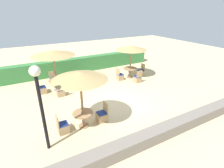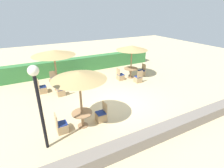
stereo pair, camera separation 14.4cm
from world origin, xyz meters
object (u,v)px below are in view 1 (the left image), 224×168
object	(u,v)px
lamp_post	(39,93)
patio_chair_back_right_east	(141,72)
round_table_back_right	(130,70)
parasol_back_left	(53,53)
parasol_front_left	(80,76)
patio_chair_back_left_south	(61,92)
patio_chair_front_left_west	(63,127)
patio_chair_front_left_east	(102,116)
round_table_back_left	(57,82)
parasol_back_right	(131,48)
patio_chair_back_left_north	(54,81)
patio_chair_back_right_west	(120,77)
round_table_front_left	(83,116)
patio_chair_back_left_west	(42,89)
patio_chair_back_right_south	(138,79)

from	to	relation	value
lamp_post	patio_chair_back_right_east	bearing A→B (deg)	30.24
round_table_back_right	parasol_back_left	distance (m)	5.77
parasol_front_left	patio_chair_back_right_east	bearing A→B (deg)	32.44
round_table_back_right	parasol_back_left	bearing A→B (deg)	175.45
patio_chair_back_left_south	patio_chair_front_left_west	bearing A→B (deg)	-102.38
round_table_back_right	patio_chair_back_left_south	size ratio (longest dim) A/B	1.14
parasol_back_left	patio_chair_front_left_east	distance (m)	5.13
lamp_post	patio_chair_back_left_south	distance (m)	4.89
round_table_back_right	round_table_back_left	world-z (taller)	round_table_back_right
parasol_back_right	parasol_front_left	size ratio (longest dim) A/B	0.94
parasol_back_left	patio_chair_back_left_north	xyz separation A→B (m)	(-0.04, 1.00, -2.20)
parasol_front_left	patio_chair_front_left_west	size ratio (longest dim) A/B	2.83
parasol_back_right	parasol_back_left	bearing A→B (deg)	175.45
patio_chair_back_right_west	patio_chair_front_left_east	size ratio (longest dim) A/B	1.00
lamp_post	patio_chair_front_left_west	distance (m)	2.31
patio_chair_back_right_west	parasol_front_left	size ratio (longest dim) A/B	0.35
patio_chair_back_right_west	parasol_back_left	size ratio (longest dim) A/B	0.35
patio_chair_back_left_north	round_table_front_left	world-z (taller)	patio_chair_back_left_north
patio_chair_back_left_west	patio_chair_front_left_east	xyz separation A→B (m)	(2.03, -4.47, 0.00)
round_table_back_right	patio_chair_back_right_east	bearing A→B (deg)	-2.43
patio_chair_back_right_south	round_table_back_left	world-z (taller)	patio_chair_back_right_south
parasol_back_right	round_table_back_right	size ratio (longest dim) A/B	2.35
patio_chair_back_right_east	patio_chair_back_right_south	size ratio (longest dim) A/B	1.00
patio_chair_back_left_north	patio_chair_front_left_west	xyz separation A→B (m)	(-0.76, -5.48, 0.00)
round_table_back_left	patio_chair_back_left_north	size ratio (longest dim) A/B	1.11
patio_chair_back_left_south	parasol_front_left	size ratio (longest dim) A/B	0.35
patio_chair_front_left_west	round_table_front_left	bearing A→B (deg)	89.27
round_table_front_left	parasol_back_right	bearing A→B (deg)	37.40
parasol_back_left	patio_chair_back_left_south	xyz separation A→B (m)	(-0.03, -0.97, -2.20)
lamp_post	parasol_back_left	size ratio (longest dim) A/B	1.26
lamp_post	round_table_back_left	size ratio (longest dim) A/B	3.21
patio_chair_back_right_east	round_table_front_left	xyz separation A→B (m)	(-6.32, -4.02, 0.26)
parasol_back_right	parasol_front_left	bearing A→B (deg)	-142.60
lamp_post	patio_chair_back_right_south	world-z (taller)	lamp_post
patio_chair_back_right_south	patio_chair_front_left_east	distance (m)	5.30
patio_chair_back_right_east	patio_chair_front_left_east	distance (m)	6.74
lamp_post	round_table_front_left	bearing A→B (deg)	20.97
patio_chair_back_right_west	patio_chair_back_left_north	world-z (taller)	same
round_table_back_right	parasol_back_left	xyz separation A→B (m)	(-5.44, 0.43, 1.87)
lamp_post	patio_chair_back_left_north	world-z (taller)	lamp_post
round_table_front_left	parasol_front_left	bearing A→B (deg)	-153.43
patio_chair_back_right_south	lamp_post	bearing A→B (deg)	-152.20
patio_chair_back_right_west	patio_chair_back_right_east	world-z (taller)	same
patio_chair_back_right_east	patio_chair_front_left_west	world-z (taller)	same
patio_chair_back_right_south	patio_chair_back_left_west	bearing A→B (deg)	167.29
patio_chair_back_right_west	patio_chair_back_left_west	xyz separation A→B (m)	(-5.47, 0.43, 0.00)
round_table_back_right	parasol_front_left	xyz separation A→B (m)	(-5.31, -4.06, 1.86)
patio_chair_front_left_east	parasol_back_right	bearing A→B (deg)	-47.04
lamp_post	round_table_back_right	world-z (taller)	lamp_post
patio_chair_back_right_south	patio_chair_front_left_east	size ratio (longest dim) A/B	1.00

